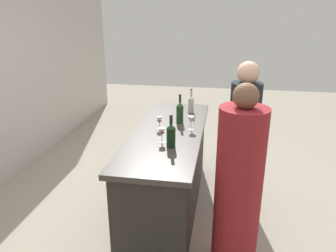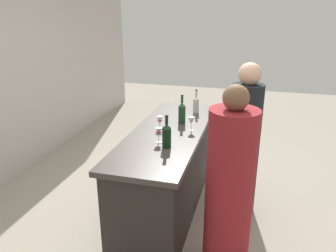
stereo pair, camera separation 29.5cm
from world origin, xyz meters
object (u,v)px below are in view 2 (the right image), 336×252
wine_glass_near_right (160,120)px  person_left_guest (244,146)px  wine_bottle_center_clear_pale (196,104)px  person_center_guest (229,191)px  wine_glass_near_left (191,121)px  wine_bottle_leftmost_dark_green (167,135)px  wine_bottle_second_left_olive_green (182,113)px  wine_glass_near_center (159,132)px

wine_glass_near_right → person_left_guest: person_left_guest is taller
person_left_guest → wine_bottle_center_clear_pale: bearing=-45.4°
wine_glass_near_right → person_center_guest: (-0.78, -0.81, -0.27)m
person_left_guest → person_center_guest: person_left_guest is taller
wine_bottle_center_clear_pale → wine_glass_near_left: 0.63m
wine_bottle_leftmost_dark_green → person_center_guest: bearing=-118.7°
wine_bottle_center_clear_pale → person_left_guest: bearing=-130.8°
wine_bottle_second_left_olive_green → wine_glass_near_right: bearing=142.0°
wine_bottle_leftmost_dark_green → wine_glass_near_center: (0.08, 0.10, -0.01)m
wine_bottle_leftmost_dark_green → person_center_guest: person_center_guest is taller
wine_bottle_leftmost_dark_green → wine_glass_near_center: 0.13m
wine_glass_near_left → person_left_guest: (0.09, -0.54, -0.25)m
person_left_guest → person_center_guest: bearing=81.3°
wine_glass_near_left → wine_glass_near_center: 0.46m
wine_bottle_leftmost_dark_green → wine_glass_near_left: (0.48, -0.13, -0.01)m
wine_bottle_center_clear_pale → wine_glass_near_right: 0.70m
wine_bottle_second_left_olive_green → wine_glass_near_left: (-0.20, -0.15, -0.02)m
wine_glass_near_left → wine_glass_near_center: wine_glass_near_left is taller
wine_bottle_leftmost_dark_green → wine_glass_near_right: wine_bottle_leftmost_dark_green is taller
wine_bottle_center_clear_pale → wine_glass_near_right: bearing=158.0°
wine_bottle_leftmost_dark_green → wine_glass_near_left: size_ratio=2.07×
wine_glass_near_right → person_left_guest: (0.12, -0.87, -0.24)m
wine_glass_near_left → wine_glass_near_center: (-0.39, 0.23, -0.00)m
wine_bottle_center_clear_pale → wine_glass_near_center: wine_bottle_center_clear_pale is taller
person_left_guest → person_center_guest: size_ratio=1.01×
wine_glass_near_left → person_left_guest: 0.61m
person_left_guest → wine_bottle_leftmost_dark_green: bearing=35.7°
wine_glass_near_right → person_center_guest: person_center_guest is taller
wine_glass_near_right → wine_bottle_second_left_olive_green: bearing=-38.0°
wine_glass_near_left → wine_bottle_second_left_olive_green: bearing=35.7°
wine_bottle_leftmost_dark_green → wine_glass_near_center: size_ratio=2.10×
wine_bottle_center_clear_pale → wine_glass_near_center: size_ratio=1.98×
wine_bottle_center_clear_pale → person_left_guest: 0.85m
wine_glass_near_left → wine_bottle_leftmost_dark_green: bearing=164.5°
wine_glass_near_right → wine_bottle_leftmost_dark_green: bearing=-156.2°
wine_glass_near_left → wine_bottle_center_clear_pale: bearing=6.2°
wine_bottle_center_clear_pale → wine_glass_near_right: wine_bottle_center_clear_pale is taller
wine_bottle_leftmost_dark_green → person_left_guest: 0.92m
wine_bottle_leftmost_dark_green → wine_bottle_center_clear_pale: (1.10, -0.07, -0.01)m
wine_glass_near_center → wine_glass_near_right: (0.36, 0.10, -0.01)m
wine_glass_near_center → wine_glass_near_right: 0.38m
wine_bottle_second_left_olive_green → person_left_guest: size_ratio=0.20×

